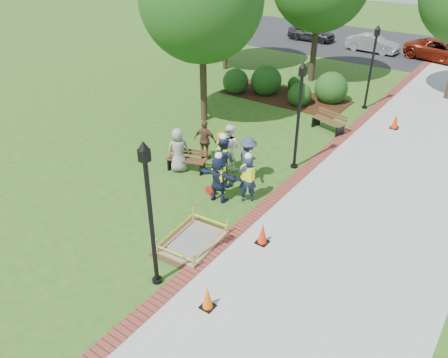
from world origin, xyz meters
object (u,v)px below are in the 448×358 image
Objects in this scene: wet_concrete_pad at (193,237)px; hivis_worker_b at (248,178)px; lamp_near at (150,206)px; hivis_worker_c at (224,159)px; cone_front at (208,298)px; hivis_worker_a at (219,177)px; bench_near at (186,164)px.

hivis_worker_b is (0.01, 2.99, 0.70)m from wet_concrete_pad.
lamp_near is 5.09m from hivis_worker_b.
hivis_worker_c is at bearing 111.43° from wet_concrete_pad.
cone_front reaches higher than wet_concrete_pad.
lamp_near is (0.22, -1.86, 2.25)m from wet_concrete_pad.
bench_near is at bearing 156.57° from hivis_worker_a.
wet_concrete_pad is 2.65m from hivis_worker_a.
hivis_worker_b is (-0.21, 4.85, -1.55)m from lamp_near.
hivis_worker_a is at bearing 122.90° from cone_front.
cone_front is at bearing -68.25° from hivis_worker_b.
cone_front is at bearing -43.16° from wet_concrete_pad.
cone_front is 2.74m from lamp_near.
cone_front is 0.37× the size of hivis_worker_b.
bench_near is 1.91m from hivis_worker_c.
lamp_near reaches higher than wet_concrete_pad.
wet_concrete_pad is at bearing -71.50° from hivis_worker_a.
bench_near is 6.64m from lamp_near.
cone_front is 0.37× the size of hivis_worker_a.
hivis_worker_c is at bearing 159.98° from hivis_worker_b.
cone_front is 0.16× the size of lamp_near.
hivis_worker_b is (0.82, 0.56, -0.01)m from hivis_worker_a.
hivis_worker_c is at bearing 117.65° from hivis_worker_a.
hivis_worker_c reaches higher than cone_front.
hivis_worker_a is at bearing 103.58° from lamp_near.
cone_front is 5.07m from hivis_worker_a.
bench_near is at bearing 171.97° from hivis_worker_b.
hivis_worker_c is (-3.30, 5.30, 0.66)m from cone_front.
wet_concrete_pad is 1.20× the size of hivis_worker_c.
hivis_worker_c reaches higher than wet_concrete_pad.
lamp_near is at bearing -73.41° from hivis_worker_c.
wet_concrete_pad is 3.07m from hivis_worker_b.
hivis_worker_b reaches higher than cone_front.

